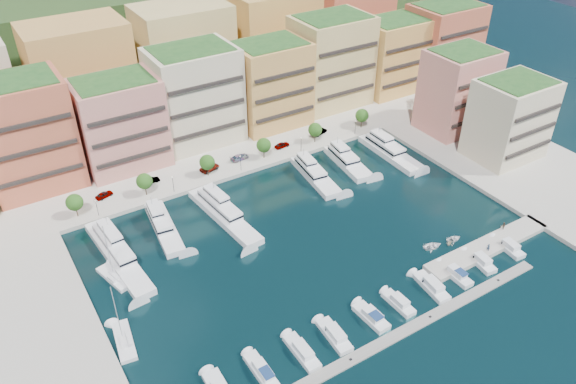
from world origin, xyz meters
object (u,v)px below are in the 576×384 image
(yacht_4, at_px, (314,174))
(tender_2, at_px, (454,239))
(lamppost_1, at_px, (173,182))
(tree_1, at_px, (144,181))
(yacht_6, at_px, (388,150))
(car_4, at_px, (282,145))
(tree_2, at_px, (207,162))
(person_0, at_px, (488,247))
(cruiser_2, at_px, (302,352))
(tender_0, at_px, (433,246))
(cruiser_3, at_px, (335,336))
(car_5, at_px, (319,132))
(lamppost_3, at_px, (301,142))
(yacht_2, at_px, (222,212))
(tender_1, at_px, (449,243))
(car_0, at_px, (104,195))
(yacht_5, at_px, (346,160))
(cruiser_4, at_px, (371,317))
(tree_4, at_px, (315,130))
(cruiser_9, at_px, (509,247))
(tree_0, at_px, (74,202))
(cruiser_7, at_px, (455,274))
(cruiser_8, at_px, (481,262))
(car_2, at_px, (209,167))
(car_3, at_px, (240,157))
(yacht_0, at_px, (116,252))
(lamppost_2, at_px, (241,161))
(tree_5, at_px, (362,115))
(cruiser_5, at_px, (399,303))
(cruiser_1, at_px, (262,372))
(tree_3, at_px, (264,145))
(sailboat_2, at_px, (114,278))
(lamppost_4, at_px, (356,125))
(sailboat_1, at_px, (125,342))
(car_1, at_px, (151,180))
(lamppost_0, at_px, (96,205))
(cruiser_6, at_px, (432,287))

(yacht_4, bearing_deg, tender_2, -72.45)
(lamppost_1, bearing_deg, tree_1, 159.03)
(yacht_6, bearing_deg, car_4, 144.28)
(tree_2, bearing_deg, person_0, -57.28)
(cruiser_2, bearing_deg, tender_0, 12.98)
(cruiser_3, bearing_deg, car_5, 57.46)
(lamppost_3, bearing_deg, yacht_2, -155.53)
(tender_1, relative_size, car_0, 0.40)
(yacht_5, relative_size, cruiser_4, 2.34)
(tree_4, relative_size, cruiser_9, 0.76)
(tree_0, height_order, cruiser_7, tree_0)
(yacht_5, bearing_deg, person_0, -85.94)
(yacht_5, distance_m, tender_1, 37.92)
(tender_0, bearing_deg, yacht_2, 55.86)
(cruiser_8, height_order, car_2, car_2)
(tender_0, relative_size, car_3, 0.80)
(lamppost_1, relative_size, yacht_0, 0.15)
(yacht_0, relative_size, yacht_6, 1.27)
(cruiser_9, bearing_deg, tender_1, 140.98)
(car_3, bearing_deg, yacht_0, 108.18)
(lamppost_1, relative_size, lamppost_2, 1.00)
(tree_4, distance_m, tree_5, 16.00)
(tree_4, xyz_separation_m, cruiser_8, (1.05, -58.08, -4.20))
(tree_0, relative_size, cruiser_5, 0.79)
(yacht_5, bearing_deg, cruiser_3, -128.86)
(cruiser_3, height_order, cruiser_8, same)
(cruiser_1, bearing_deg, yacht_2, 71.93)
(cruiser_3, height_order, cruiser_4, cruiser_4)
(tree_4, relative_size, lamppost_3, 1.35)
(person_0, bearing_deg, cruiser_9, -127.36)
(cruiser_5, xyz_separation_m, tender_0, (17.15, 8.87, -0.12))
(tree_3, bearing_deg, sailboat_2, -153.79)
(cruiser_5, relative_size, car_5, 1.49)
(lamppost_4, xyz_separation_m, yacht_0, (-72.72, -14.73, -2.62))
(tree_5, bearing_deg, cruiser_5, -122.32)
(yacht_6, bearing_deg, sailboat_1, -162.49)
(yacht_2, relative_size, yacht_4, 1.28)
(tender_1, distance_m, car_1, 71.00)
(yacht_6, distance_m, car_2, 47.44)
(cruiser_3, bearing_deg, tree_4, 58.65)
(yacht_2, bearing_deg, car_0, 135.58)
(tree_0, xyz_separation_m, cruiser_2, (21.87, -58.09, -4.20))
(cruiser_4, bearing_deg, cruiser_3, 179.93)
(cruiser_8, xyz_separation_m, car_4, (-10.23, 60.26, 1.18))
(tree_1, height_order, tender_0, tree_1)
(car_1, bearing_deg, sailboat_1, 156.22)
(yacht_0, distance_m, yacht_5, 62.19)
(lamppost_0, xyz_separation_m, car_1, (14.82, 6.59, -2.15))
(tree_0, xyz_separation_m, yacht_5, (65.31, -12.56, -3.53))
(tree_2, height_order, cruiser_6, tree_2)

